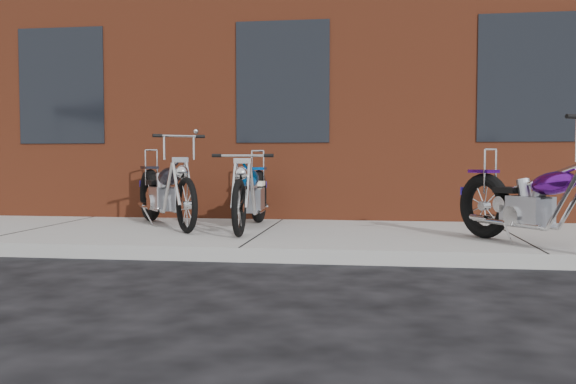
# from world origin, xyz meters

# --- Properties ---
(ground) EXTENTS (120.00, 120.00, 0.00)m
(ground) POSITION_xyz_m (0.00, 0.00, 0.00)
(ground) COLOR black
(ground) RESTS_ON ground
(sidewalk) EXTENTS (22.00, 3.00, 0.15)m
(sidewalk) POSITION_xyz_m (0.00, 1.50, 0.07)
(sidewalk) COLOR #9D9D9D
(sidewalk) RESTS_ON ground
(building_brick) EXTENTS (22.00, 10.00, 8.00)m
(building_brick) POSITION_xyz_m (0.00, 8.00, 4.00)
(building_brick) COLOR maroon
(building_brick) RESTS_ON ground
(chopper_purple) EXTENTS (1.37, 2.00, 1.31)m
(chopper_purple) POSITION_xyz_m (3.01, 0.51, 0.57)
(chopper_purple) COLOR black
(chopper_purple) RESTS_ON sidewalk
(chopper_blue) EXTENTS (0.57, 2.35, 1.02)m
(chopper_blue) POSITION_xyz_m (-0.23, 1.73, 0.57)
(chopper_blue) COLOR black
(chopper_blue) RESTS_ON sidewalk
(chopper_third) EXTENTS (1.48, 2.00, 1.21)m
(chopper_third) POSITION_xyz_m (-1.42, 1.84, 0.58)
(chopper_third) COLOR black
(chopper_third) RESTS_ON sidewalk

